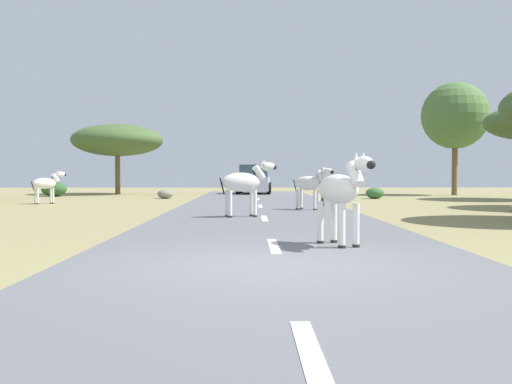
% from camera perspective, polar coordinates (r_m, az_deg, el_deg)
% --- Properties ---
extents(ground_plane, '(90.00, 90.00, 0.00)m').
position_cam_1_polar(ground_plane, '(7.83, 1.44, -7.47)').
color(ground_plane, '#8E8456').
extents(road, '(6.00, 64.00, 0.05)m').
position_cam_1_polar(road, '(7.83, 2.37, -7.28)').
color(road, slate).
rests_on(road, ground_plane).
extents(lane_markings, '(0.16, 56.00, 0.01)m').
position_cam_1_polar(lane_markings, '(6.84, 2.82, -8.38)').
color(lane_markings, silver).
rests_on(lane_markings, road).
extents(zebra_0, '(0.88, 1.56, 1.55)m').
position_cam_1_polar(zebra_0, '(9.87, 8.27, 0.12)').
color(zebra_0, silver).
rests_on(zebra_0, road).
extents(zebra_1, '(1.36, 1.07, 1.46)m').
position_cam_1_polar(zebra_1, '(19.68, 5.30, 0.80)').
color(zebra_1, silver).
rests_on(zebra_1, road).
extents(zebra_2, '(1.64, 0.82, 1.60)m').
position_cam_1_polar(zebra_2, '(16.35, -1.16, 0.91)').
color(zebra_2, silver).
rests_on(zebra_2, road).
extents(zebra_3, '(1.27, 1.08, 1.40)m').
position_cam_1_polar(zebra_3, '(25.85, -19.77, 0.76)').
color(zebra_3, silver).
rests_on(zebra_3, ground_plane).
extents(car_0, '(2.19, 4.43, 1.74)m').
position_cam_1_polar(car_0, '(35.38, -0.18, 1.14)').
color(car_0, silver).
rests_on(car_0, road).
extents(tree_0, '(5.51, 5.51, 4.25)m').
position_cam_1_polar(tree_0, '(36.64, -13.36, 4.92)').
color(tree_0, brown).
rests_on(tree_0, ground_plane).
extents(tree_3, '(3.89, 3.89, 6.60)m').
position_cam_1_polar(tree_3, '(36.25, 18.85, 7.05)').
color(tree_3, brown).
rests_on(tree_3, ground_plane).
extents(bush_0, '(0.93, 0.84, 0.56)m').
position_cam_1_polar(bush_0, '(29.96, 11.52, -0.11)').
color(bush_0, '#386633').
rests_on(bush_0, ground_plane).
extents(bush_3, '(1.36, 1.23, 0.82)m').
position_cam_1_polar(bush_3, '(34.00, -19.10, 0.27)').
color(bush_3, '#2D5628').
rests_on(bush_3, ground_plane).
extents(rock_2, '(0.79, 0.81, 0.46)m').
position_cam_1_polar(rock_2, '(29.88, -8.84, -0.19)').
color(rock_2, gray).
rests_on(rock_2, ground_plane).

